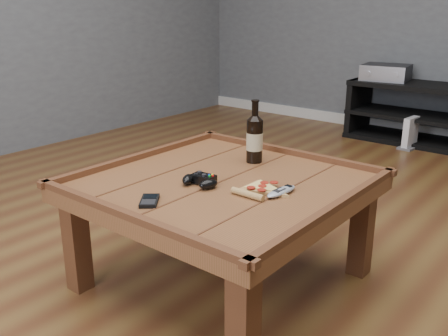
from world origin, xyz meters
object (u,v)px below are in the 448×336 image
Objects in this scene: coffee_table at (223,194)px; media_console at (435,116)px; beer_bottle at (255,137)px; pizza_slice at (260,189)px; game_controller at (200,180)px; remote_control at (281,191)px; av_receiver at (386,72)px; game_console at (410,134)px; smartphone at (149,201)px.

media_console is at bearing 90.00° from coffee_table.
pizza_slice is (0.24, -0.29, -0.10)m from beer_bottle.
game_controller reaches higher than pizza_slice.
remote_control is (0.30, 0.12, -0.01)m from game_controller.
av_receiver is (-0.63, 2.75, 0.11)m from pizza_slice.
coffee_table is 2.79m from av_receiver.
pizza_slice reaches higher than remote_control.
game_controller is 0.40× the size of av_receiver.
game_controller reaches higher than game_console.
remote_control is at bearing 4.27° from coffee_table.
remote_control is at bearing -76.21° from game_console.
coffee_table is 4.01× the size of game_console.
media_console is 2.86m from game_controller.
pizza_slice is 0.97× the size of game_console.
game_controller is (0.02, -0.38, -0.09)m from beer_bottle.
media_console is at bearing -7.63° from av_receiver.
av_receiver is 0.60m from game_console.
av_receiver reaches higher than pizza_slice.
pizza_slice reaches higher than smartphone.
game_controller is (-0.03, -2.85, 0.23)m from media_console.
smartphone is at bearing -99.28° from coffee_table.
av_receiver is (-0.42, 2.84, 0.09)m from game_controller.
game_console is at bearing 86.54° from game_controller.
smartphone is at bearing -83.55° from game_console.
game_console is (-0.06, 2.88, -0.34)m from smartphone.
coffee_table is 2.75m from media_console.
game_controller is at bearing -89.94° from av_receiver.
av_receiver reaches higher than game_controller.
game_controller is 1.33× the size of smartphone.
game_controller is at bearing -90.69° from media_console.
smartphone is at bearing -100.38° from game_controller.
smartphone is 3.12m from av_receiver.
av_receiver is at bearing 99.30° from coffee_table.
coffee_table and pizza_slice have the same top height.
game_console is (-0.11, 2.54, -0.27)m from coffee_table.
coffee_table is 8.28× the size of smartphone.
media_console reaches higher than coffee_table.
beer_bottle is 1.68× the size of game_controller.
game_controller is at bearing 45.29° from smartphone.
av_receiver is 1.62× the size of game_console.
remote_control is at bearing 18.93° from pizza_slice.
game_controller is at bearing -82.96° from game_console.
remote_control is 2.82m from av_receiver.
smartphone is (-0.01, -0.63, -0.10)m from beer_bottle.
game_console is (-0.08, 2.64, -0.35)m from game_controller.
smartphone is (-0.02, -0.25, -0.01)m from game_controller.
coffee_table is 0.36m from smartphone.
beer_bottle is at bearing 144.33° from remote_control.
media_console reaches higher than game_console.
remote_control is at bearing 16.62° from game_controller.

